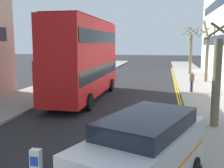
{
  "coord_description": "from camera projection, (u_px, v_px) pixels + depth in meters",
  "views": [
    {
      "loc": [
        3.28,
        -3.11,
        3.96
      ],
      "look_at": [
        0.5,
        11.0,
        1.8
      ],
      "focal_mm": 43.49,
      "sensor_mm": 36.0,
      "label": 1
    }
  ],
  "objects": [
    {
      "name": "taxi_minivan",
      "position": [
        143.0,
        156.0,
        7.0
      ],
      "size": [
        3.48,
        5.16,
        2.12
      ],
      "color": "silver",
      "rests_on": "ground"
    },
    {
      "name": "kerb_line_outer",
      "position": [
        182.0,
        107.0,
        16.98
      ],
      "size": [
        0.1,
        56.0,
        0.01
      ],
      "primitive_type": "cube",
      "color": "yellow",
      "rests_on": "ground"
    },
    {
      "name": "street_tree_far",
      "position": [
        207.0,
        56.0,
        27.08
      ],
      "size": [
        1.71,
        1.78,
        5.45
      ],
      "color": "#6B6047",
      "rests_on": "sidewalk_right"
    },
    {
      "name": "kerb_line_inner",
      "position": [
        180.0,
        107.0,
        17.01
      ],
      "size": [
        0.1,
        56.0,
        0.01
      ],
      "primitive_type": "cube",
      "color": "yellow",
      "rests_on": "ground"
    },
    {
      "name": "pedestrian_far",
      "position": [
        192.0,
        81.0,
        21.41
      ],
      "size": [
        0.34,
        0.22,
        1.62
      ],
      "color": "#2D2D38",
      "rests_on": "sidewalk_right"
    },
    {
      "name": "double_decker_bus_away",
      "position": [
        85.0,
        57.0,
        19.19
      ],
      "size": [
        2.81,
        10.81,
        5.64
      ],
      "color": "red",
      "rests_on": "ground"
    },
    {
      "name": "street_tree_near",
      "position": [
        217.0,
        78.0,
        12.37
      ],
      "size": [
        1.41,
        1.41,
        4.95
      ],
      "color": "#6B6047",
      "rests_on": "sidewalk_right"
    },
    {
      "name": "sidewalk_left",
      "position": [
        36.0,
        94.0,
        20.99
      ],
      "size": [
        4.0,
        80.0,
        0.14
      ],
      "primitive_type": "cube",
      "color": "gray",
      "rests_on": "ground"
    },
    {
      "name": "sidewalk_right",
      "position": [
        212.0,
        101.0,
        18.51
      ],
      "size": [
        4.0,
        80.0,
        0.14
      ],
      "primitive_type": "cube",
      "color": "gray",
      "rests_on": "ground"
    },
    {
      "name": "street_tree_mid",
      "position": [
        191.0,
        51.0,
        33.84
      ],
      "size": [
        1.95,
        2.06,
        5.93
      ],
      "color": "#6B6047",
      "rests_on": "sidewalk_right"
    }
  ]
}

